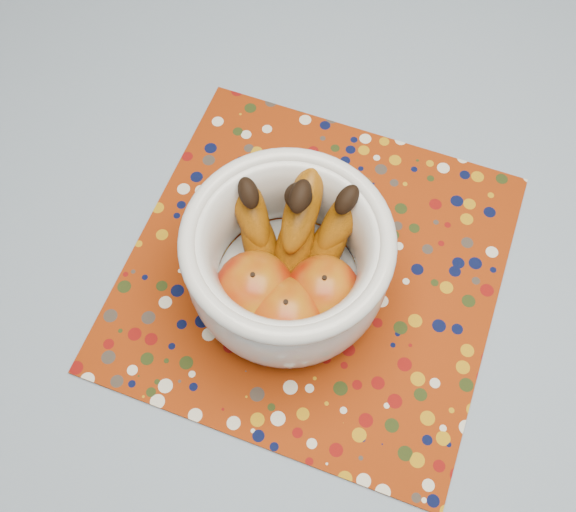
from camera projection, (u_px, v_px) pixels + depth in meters
The scene contains 4 objects.
table at pixel (394, 259), 0.89m from camera, with size 1.20×1.20×0.75m.
tablecloth at pixel (404, 230), 0.81m from camera, with size 1.32×1.32×0.01m, color slate.
placemat at pixel (313, 270), 0.78m from camera, with size 0.42×0.42×0.00m, color maroon.
fruit_bowl at pixel (290, 256), 0.71m from camera, with size 0.23×0.22×0.16m.
Camera 1 is at (-0.10, -0.39, 1.48)m, focal length 42.00 mm.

